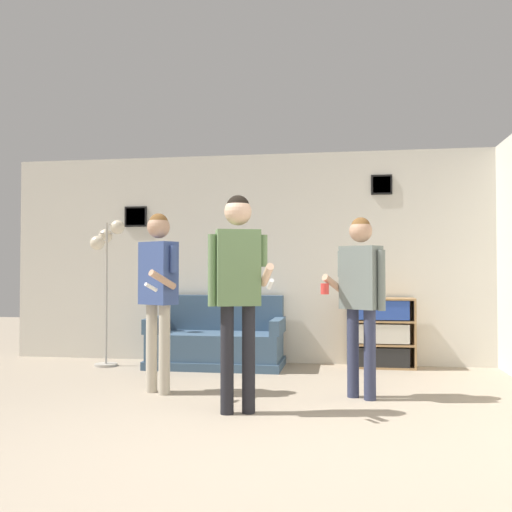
{
  "coord_description": "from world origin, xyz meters",
  "views": [
    {
      "loc": [
        0.7,
        -3.47,
        1.18
      ],
      "look_at": [
        -0.13,
        1.92,
        1.32
      ],
      "focal_mm": 40.0,
      "sensor_mm": 36.0,
      "label": 1
    }
  ],
  "objects_px": {
    "person_player_foreground_center": "(238,277)",
    "drinking_cup": "(365,294)",
    "person_watcher_holding_cup": "(361,287)",
    "bookshelf": "(381,333)",
    "person_player_foreground_left": "(158,281)",
    "floor_lamp": "(107,255)",
    "couch": "(217,343)"
  },
  "relations": [
    {
      "from": "person_watcher_holding_cup",
      "to": "drinking_cup",
      "type": "relative_size",
      "value": 16.96
    },
    {
      "from": "bookshelf",
      "to": "person_watcher_holding_cup",
      "type": "distance_m",
      "value": 1.87
    },
    {
      "from": "person_watcher_holding_cup",
      "to": "floor_lamp",
      "type": "bearing_deg",
      "value": 156.25
    },
    {
      "from": "floor_lamp",
      "to": "person_watcher_holding_cup",
      "type": "relative_size",
      "value": 1.08
    },
    {
      "from": "couch",
      "to": "floor_lamp",
      "type": "distance_m",
      "value": 1.76
    },
    {
      "from": "bookshelf",
      "to": "person_watcher_holding_cup",
      "type": "relative_size",
      "value": 0.51
    },
    {
      "from": "couch",
      "to": "person_player_foreground_center",
      "type": "distance_m",
      "value": 2.51
    },
    {
      "from": "bookshelf",
      "to": "person_player_foreground_center",
      "type": "xyz_separation_m",
      "value": [
        -1.32,
        -2.46,
        0.71
      ]
    },
    {
      "from": "person_watcher_holding_cup",
      "to": "drinking_cup",
      "type": "distance_m",
      "value": 1.75
    },
    {
      "from": "couch",
      "to": "drinking_cup",
      "type": "bearing_deg",
      "value": 6.24
    },
    {
      "from": "couch",
      "to": "person_player_foreground_left",
      "type": "relative_size",
      "value": 0.95
    },
    {
      "from": "floor_lamp",
      "to": "drinking_cup",
      "type": "height_order",
      "value": "floor_lamp"
    },
    {
      "from": "floor_lamp",
      "to": "person_watcher_holding_cup",
      "type": "xyz_separation_m",
      "value": [
        3.08,
        -1.35,
        -0.35
      ]
    },
    {
      "from": "couch",
      "to": "person_player_foreground_center",
      "type": "relative_size",
      "value": 0.91
    },
    {
      "from": "person_watcher_holding_cup",
      "to": "couch",
      "type": "bearing_deg",
      "value": 137.96
    },
    {
      "from": "floor_lamp",
      "to": "drinking_cup",
      "type": "xyz_separation_m",
      "value": [
        3.18,
        0.39,
        -0.48
      ]
    },
    {
      "from": "person_watcher_holding_cup",
      "to": "drinking_cup",
      "type": "bearing_deg",
      "value": 86.57
    },
    {
      "from": "floor_lamp",
      "to": "drinking_cup",
      "type": "relative_size",
      "value": 18.3
    },
    {
      "from": "floor_lamp",
      "to": "couch",
      "type": "bearing_deg",
      "value": 7.9
    },
    {
      "from": "bookshelf",
      "to": "person_player_foreground_center",
      "type": "height_order",
      "value": "person_player_foreground_center"
    },
    {
      "from": "couch",
      "to": "drinking_cup",
      "type": "relative_size",
      "value": 16.66
    },
    {
      "from": "couch",
      "to": "person_player_foreground_left",
      "type": "xyz_separation_m",
      "value": [
        -0.22,
        -1.61,
        0.79
      ]
    },
    {
      "from": "couch",
      "to": "person_player_foreground_left",
      "type": "bearing_deg",
      "value": -97.91
    },
    {
      "from": "person_player_foreground_left",
      "to": "person_watcher_holding_cup",
      "type": "xyz_separation_m",
      "value": [
        1.94,
        0.06,
        -0.04
      ]
    },
    {
      "from": "couch",
      "to": "drinking_cup",
      "type": "height_order",
      "value": "drinking_cup"
    },
    {
      "from": "person_player_foreground_center",
      "to": "drinking_cup",
      "type": "bearing_deg",
      "value": 65.34
    },
    {
      "from": "bookshelf",
      "to": "person_player_foreground_left",
      "type": "bearing_deg",
      "value": -140.98
    },
    {
      "from": "couch",
      "to": "floor_lamp",
      "type": "height_order",
      "value": "floor_lamp"
    },
    {
      "from": "person_player_foreground_left",
      "to": "drinking_cup",
      "type": "relative_size",
      "value": 17.57
    },
    {
      "from": "floor_lamp",
      "to": "bookshelf",
      "type": "bearing_deg",
      "value": 6.57
    },
    {
      "from": "bookshelf",
      "to": "drinking_cup",
      "type": "xyz_separation_m",
      "value": [
        -0.19,
        -0.0,
        0.48
      ]
    },
    {
      "from": "bookshelf",
      "to": "person_player_foreground_center",
      "type": "bearing_deg",
      "value": -118.17
    }
  ]
}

